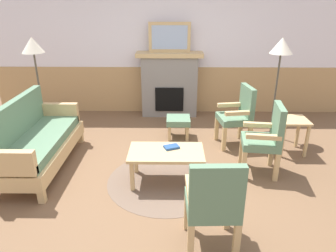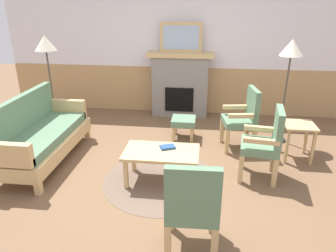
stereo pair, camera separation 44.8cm
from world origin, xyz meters
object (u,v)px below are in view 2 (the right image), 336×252
(fireplace, at_px, (180,84))
(armchair_by_window_left, at_px, (244,116))
(framed_picture, at_px, (181,37))
(footstool, at_px, (184,122))
(side_table, at_px, (299,131))
(book_on_table, at_px, (167,147))
(floor_lamp_by_chairs, at_px, (291,54))
(armchair_near_fireplace, at_px, (266,141))
(floor_lamp_by_couch, at_px, (46,49))
(armchair_front_left, at_px, (192,204))
(coffee_table, at_px, (161,155))
(couch, at_px, (41,136))

(fireplace, xyz_separation_m, armchair_by_window_left, (1.12, -1.42, -0.11))
(framed_picture, relative_size, footstool, 2.00)
(side_table, bearing_deg, book_on_table, -156.74)
(floor_lamp_by_chairs, bearing_deg, armchair_near_fireplace, -110.48)
(armchair_near_fireplace, xyz_separation_m, side_table, (0.58, 0.63, -0.10))
(book_on_table, xyz_separation_m, side_table, (1.85, 0.79, -0.02))
(fireplace, relative_size, floor_lamp_by_couch, 0.77)
(footstool, bearing_deg, floor_lamp_by_chairs, 3.06)
(fireplace, xyz_separation_m, armchair_front_left, (0.44, -3.77, -0.11))
(armchair_by_window_left, bearing_deg, fireplace, 128.47)
(floor_lamp_by_couch, bearing_deg, floor_lamp_by_chairs, -0.35)
(side_table, bearing_deg, armchair_front_left, -125.02)
(coffee_table, relative_size, floor_lamp_by_chairs, 0.57)
(fireplace, height_order, floor_lamp_by_chairs, floor_lamp_by_chairs)
(footstool, relative_size, floor_lamp_by_couch, 0.24)
(coffee_table, bearing_deg, armchair_near_fireplace, 10.95)
(book_on_table, bearing_deg, floor_lamp_by_chairs, 39.23)
(armchair_front_left, distance_m, side_table, 2.55)
(side_table, xyz_separation_m, floor_lamp_by_chairs, (-0.11, 0.62, 1.02))
(armchair_by_window_left, bearing_deg, footstool, 164.86)
(fireplace, distance_m, side_table, 2.55)
(fireplace, bearing_deg, book_on_table, -88.78)
(fireplace, relative_size, armchair_by_window_left, 1.33)
(armchair_by_window_left, distance_m, armchair_front_left, 2.46)
(floor_lamp_by_chairs, bearing_deg, coffee_table, -140.07)
(footstool, bearing_deg, fireplace, 98.10)
(footstool, bearing_deg, couch, -151.70)
(armchair_by_window_left, height_order, armchair_front_left, same)
(fireplace, relative_size, floor_lamp_by_chairs, 0.77)
(footstool, height_order, armchair_by_window_left, armchair_by_window_left)
(couch, relative_size, book_on_table, 9.49)
(floor_lamp_by_couch, bearing_deg, armchair_by_window_left, -6.38)
(couch, relative_size, floor_lamp_by_chairs, 1.07)
(book_on_table, height_order, footstool, book_on_table)
(fireplace, height_order, couch, fireplace)
(side_table, bearing_deg, fireplace, 138.29)
(side_table, relative_size, floor_lamp_by_chairs, 0.33)
(armchair_front_left, bearing_deg, floor_lamp_by_couch, 133.97)
(coffee_table, relative_size, armchair_front_left, 0.98)
(book_on_table, xyz_separation_m, floor_lamp_by_chairs, (1.74, 1.42, 1.00))
(coffee_table, xyz_separation_m, floor_lamp_by_couch, (-2.18, 1.53, 1.06))
(couch, bearing_deg, side_table, 8.18)
(couch, bearing_deg, floor_lamp_by_couch, 107.20)
(coffee_table, distance_m, armchair_by_window_left, 1.64)
(couch, xyz_separation_m, armchair_near_fireplace, (3.15, -0.09, 0.14))
(framed_picture, distance_m, coffee_table, 2.83)
(fireplace, xyz_separation_m, couch, (-1.83, -2.23, -0.26))
(fireplace, bearing_deg, footstool, -81.90)
(armchair_near_fireplace, relative_size, armchair_front_left, 1.00)
(side_table, height_order, floor_lamp_by_couch, floor_lamp_by_couch)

